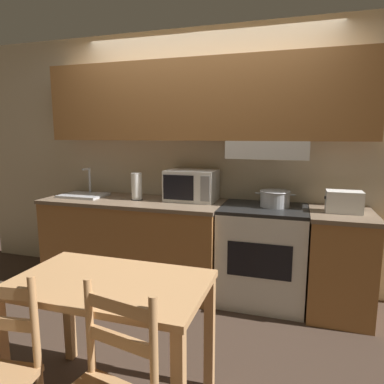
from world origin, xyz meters
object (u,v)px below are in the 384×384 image
object	(u,v)px
microwave	(192,185)
paper_towel_roll	(137,187)
stove_range	(262,254)
sink_basin	(84,195)
toaster	(344,202)
cooking_pot	(275,198)
dining_table	(110,301)

from	to	relation	value
microwave	paper_towel_roll	world-z (taller)	microwave
stove_range	sink_basin	size ratio (longest dim) A/B	1.96
stove_range	toaster	world-z (taller)	toaster
sink_basin	paper_towel_roll	bearing A→B (deg)	-0.58
cooking_pot	paper_towel_roll	bearing A→B (deg)	-176.65
cooking_pot	dining_table	xyz separation A→B (m)	(-0.76, -1.57, -0.33)
cooking_pot	microwave	xyz separation A→B (m)	(-0.80, 0.05, 0.07)
paper_towel_roll	cooking_pot	bearing A→B (deg)	3.35
stove_range	sink_basin	bearing A→B (deg)	-179.46
paper_towel_roll	sink_basin	bearing A→B (deg)	179.42
stove_range	cooking_pot	xyz separation A→B (m)	(0.09, 0.05, 0.52)
toaster	paper_towel_roll	size ratio (longest dim) A/B	1.10
stove_range	toaster	size ratio (longest dim) A/B	2.99
toaster	sink_basin	world-z (taller)	sink_basin
stove_range	toaster	distance (m)	0.84
paper_towel_roll	dining_table	size ratio (longest dim) A/B	0.25
stove_range	microwave	size ratio (longest dim) A/B	1.84
cooking_pot	paper_towel_roll	size ratio (longest dim) A/B	1.31
cooking_pot	microwave	distance (m)	0.81
sink_basin	paper_towel_roll	xyz separation A→B (m)	(0.62, -0.01, 0.11)
cooking_pot	toaster	bearing A→B (deg)	-7.96
stove_range	dining_table	size ratio (longest dim) A/B	0.84
microwave	toaster	distance (m)	1.37
microwave	sink_basin	bearing A→B (deg)	-173.86
microwave	sink_basin	distance (m)	1.16
microwave	toaster	bearing A→B (deg)	-5.47
stove_range	paper_towel_roll	world-z (taller)	paper_towel_roll
stove_range	cooking_pot	distance (m)	0.53
stove_range	dining_table	xyz separation A→B (m)	(-0.67, -1.52, 0.19)
microwave	dining_table	xyz separation A→B (m)	(0.04, -1.62, -0.41)
microwave	sink_basin	size ratio (longest dim) A/B	1.07
cooking_pot	sink_basin	distance (m)	1.95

